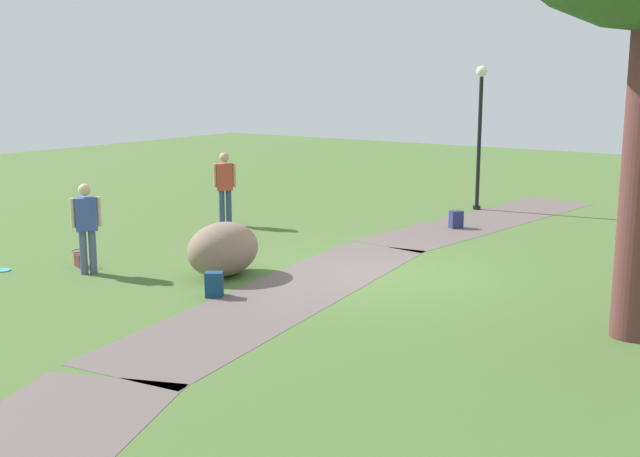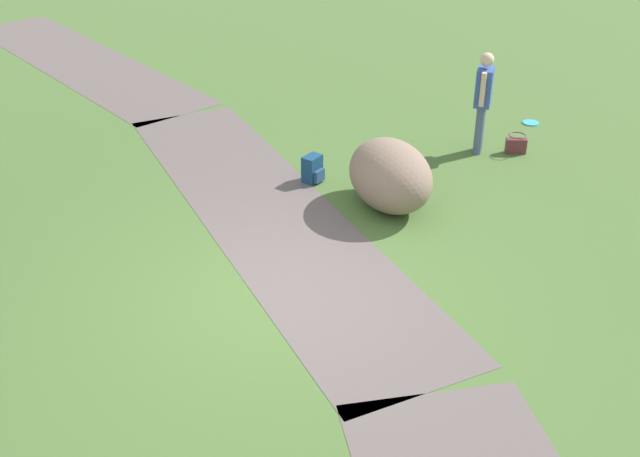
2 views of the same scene
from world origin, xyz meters
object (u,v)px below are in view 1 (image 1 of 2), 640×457
(man_near_boulder, at_px, (225,183))
(frisbee_on_grass, at_px, (2,270))
(lawn_boulder, at_px, (223,249))
(backpack_by_boulder, at_px, (214,285))
(woman_with_handbag, at_px, (86,222))
(lamp_post, at_px, (480,122))
(handbag_on_grass, at_px, (80,259))
(spare_backpack_on_lawn, at_px, (456,220))

(man_near_boulder, bearing_deg, frisbee_on_grass, -4.36)
(lawn_boulder, xyz_separation_m, backpack_by_boulder, (1.08, 0.75, -0.28))
(woman_with_handbag, height_order, backpack_by_boulder, woman_with_handbag)
(lamp_post, bearing_deg, frisbee_on_grass, -21.81)
(man_near_boulder, height_order, frisbee_on_grass, man_near_boulder)
(woman_with_handbag, bearing_deg, man_near_boulder, -168.02)
(handbag_on_grass, xyz_separation_m, backpack_by_boulder, (0.07, 3.35, 0.05))
(man_near_boulder, height_order, spare_backpack_on_lawn, man_near_boulder)
(lawn_boulder, bearing_deg, woman_with_handbag, -58.78)
(lamp_post, bearing_deg, backpack_by_boulder, -0.62)
(lamp_post, distance_m, woman_with_handbag, 10.66)
(lamp_post, relative_size, backpack_by_boulder, 9.16)
(man_near_boulder, distance_m, spare_backpack_on_lawn, 5.38)
(lawn_boulder, height_order, spare_backpack_on_lawn, lawn_boulder)
(spare_backpack_on_lawn, bearing_deg, woman_with_handbag, -25.22)
(lamp_post, distance_m, man_near_boulder, 6.76)
(woman_with_handbag, relative_size, backpack_by_boulder, 4.02)
(lamp_post, xyz_separation_m, handbag_on_grass, (9.92, -3.46, -2.11))
(lawn_boulder, bearing_deg, lamp_post, 174.48)
(lawn_boulder, xyz_separation_m, handbag_on_grass, (1.01, -2.60, -0.33))
(lamp_post, height_order, frisbee_on_grass, lamp_post)
(frisbee_on_grass, bearing_deg, lawn_boulder, 119.69)
(backpack_by_boulder, bearing_deg, lamp_post, 179.38)
(handbag_on_grass, height_order, frisbee_on_grass, handbag_on_grass)
(lawn_boulder, xyz_separation_m, woman_with_handbag, (1.25, -2.06, 0.45))
(lamp_post, bearing_deg, spare_backpack_on_lawn, 13.53)
(lamp_post, xyz_separation_m, frisbee_on_grass, (10.91, -4.37, -2.24))
(backpack_by_boulder, bearing_deg, frisbee_on_grass, -77.81)
(handbag_on_grass, distance_m, backpack_by_boulder, 3.36)
(handbag_on_grass, xyz_separation_m, frisbee_on_grass, (0.99, -0.90, -0.13))
(spare_backpack_on_lawn, bearing_deg, man_near_boulder, -59.25)
(handbag_on_grass, bearing_deg, woman_with_handbag, 66.04)
(backpack_by_boulder, height_order, frisbee_on_grass, backpack_by_boulder)
(backpack_by_boulder, bearing_deg, spare_backpack_on_lawn, 174.28)
(man_near_boulder, relative_size, frisbee_on_grass, 6.08)
(lamp_post, height_order, lawn_boulder, lamp_post)
(handbag_on_grass, relative_size, backpack_by_boulder, 0.88)
(lamp_post, distance_m, lawn_boulder, 9.13)
(man_near_boulder, bearing_deg, lamp_post, 143.58)
(handbag_on_grass, xyz_separation_m, spare_backpack_on_lawn, (-7.30, 4.09, 0.05))
(man_near_boulder, xyz_separation_m, backpack_by_boulder, (4.65, 3.83, -0.79))
(woman_with_handbag, bearing_deg, handbag_on_grass, -113.96)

